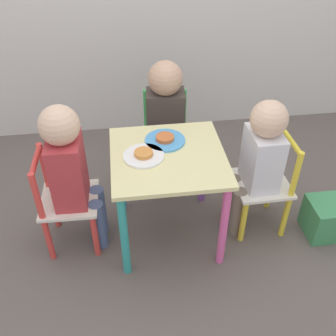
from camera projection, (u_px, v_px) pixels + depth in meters
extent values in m
plane|color=#5B514C|center=(168.00, 231.00, 2.01)|extent=(6.00, 6.00, 0.00)
cube|color=beige|center=(168.00, 157.00, 1.72)|extent=(0.50, 0.50, 0.02)
cylinder|color=teal|center=(124.00, 236.00, 1.68)|extent=(0.04, 0.04, 0.47)
cylinder|color=#E5599E|center=(224.00, 227.00, 1.72)|extent=(0.04, 0.04, 0.47)
cylinder|color=#387AD1|center=(120.00, 173.00, 2.01)|extent=(0.04, 0.04, 0.47)
cylinder|color=#8E51BC|center=(204.00, 166.00, 2.06)|extent=(0.04, 0.04, 0.47)
cube|color=silver|center=(70.00, 200.00, 1.81)|extent=(0.27, 0.27, 0.02)
cylinder|color=#DB3D38|center=(95.00, 235.00, 1.82)|extent=(0.03, 0.03, 0.26)
cylinder|color=#DB3D38|center=(97.00, 204.00, 1.99)|extent=(0.03, 0.03, 0.26)
cylinder|color=#DB3D38|center=(49.00, 239.00, 1.80)|extent=(0.03, 0.03, 0.26)
cylinder|color=#DB3D38|center=(54.00, 207.00, 1.97)|extent=(0.03, 0.03, 0.26)
cylinder|color=#DB3D38|center=(37.00, 198.00, 1.64)|extent=(0.03, 0.03, 0.25)
cylinder|color=#DB3D38|center=(44.00, 167.00, 1.81)|extent=(0.03, 0.03, 0.25)
cylinder|color=#DB3D38|center=(35.00, 161.00, 1.66)|extent=(0.03, 0.21, 0.02)
cube|color=silver|center=(166.00, 139.00, 2.21)|extent=(0.28, 0.28, 0.02)
cylinder|color=green|center=(147.00, 170.00, 2.21)|extent=(0.03, 0.03, 0.26)
cylinder|color=green|center=(185.00, 169.00, 2.21)|extent=(0.03, 0.03, 0.26)
cylinder|color=green|center=(148.00, 148.00, 2.37)|extent=(0.03, 0.03, 0.26)
cylinder|color=green|center=(183.00, 147.00, 2.38)|extent=(0.03, 0.03, 0.26)
cylinder|color=green|center=(146.00, 111.00, 2.21)|extent=(0.03, 0.03, 0.25)
cylinder|color=green|center=(184.00, 110.00, 2.22)|extent=(0.03, 0.03, 0.25)
cylinder|color=green|center=(165.00, 92.00, 2.15)|extent=(0.21, 0.05, 0.02)
cube|color=silver|center=(261.00, 183.00, 1.90)|extent=(0.26, 0.26, 0.02)
cylinder|color=yellow|center=(231.00, 192.00, 2.06)|extent=(0.03, 0.03, 0.26)
cylinder|color=yellow|center=(243.00, 221.00, 1.89)|extent=(0.03, 0.03, 0.26)
cylinder|color=yellow|center=(270.00, 188.00, 2.08)|extent=(0.03, 0.03, 0.26)
cylinder|color=yellow|center=(285.00, 216.00, 1.92)|extent=(0.03, 0.03, 0.26)
cylinder|color=yellow|center=(278.00, 149.00, 1.92)|extent=(0.03, 0.03, 0.25)
cylinder|color=yellow|center=(296.00, 176.00, 1.76)|extent=(0.03, 0.03, 0.25)
cylinder|color=yellow|center=(291.00, 141.00, 1.77)|extent=(0.03, 0.21, 0.02)
cylinder|color=#4C608E|center=(98.00, 225.00, 1.86)|extent=(0.07, 0.07, 0.27)
cylinder|color=#4C608E|center=(99.00, 210.00, 1.94)|extent=(0.07, 0.07, 0.27)
cube|color=#B23338|center=(68.00, 171.00, 1.71)|extent=(0.14, 0.20, 0.32)
sphere|color=#DBB293|center=(59.00, 125.00, 1.56)|extent=(0.17, 0.17, 0.17)
cylinder|color=#7A6B5B|center=(157.00, 170.00, 2.19)|extent=(0.07, 0.07, 0.27)
cylinder|color=#7A6B5B|center=(175.00, 170.00, 2.19)|extent=(0.07, 0.07, 0.27)
cube|color=#423833|center=(165.00, 117.00, 2.10)|extent=(0.21, 0.16, 0.29)
sphere|color=tan|center=(165.00, 78.00, 1.96)|extent=(0.18, 0.18, 0.18)
cylinder|color=#7A6B5B|center=(232.00, 199.00, 2.01)|extent=(0.07, 0.07, 0.27)
cylinder|color=#7A6B5B|center=(237.00, 212.00, 1.93)|extent=(0.07, 0.07, 0.27)
cube|color=silver|center=(262.00, 159.00, 1.81)|extent=(0.14, 0.20, 0.29)
sphere|color=#DBB293|center=(269.00, 119.00, 1.68)|extent=(0.16, 0.16, 0.16)
cylinder|color=white|center=(144.00, 156.00, 1.70)|extent=(0.18, 0.18, 0.01)
cylinder|color=#D6843D|center=(144.00, 153.00, 1.69)|extent=(0.08, 0.08, 0.02)
cylinder|color=#4C9EE0|center=(165.00, 140.00, 1.79)|extent=(0.18, 0.18, 0.01)
cylinder|color=#CC6633|center=(165.00, 138.00, 1.78)|extent=(0.08, 0.08, 0.02)
cube|color=#3D8E56|center=(330.00, 218.00, 1.96)|extent=(0.23, 0.18, 0.19)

